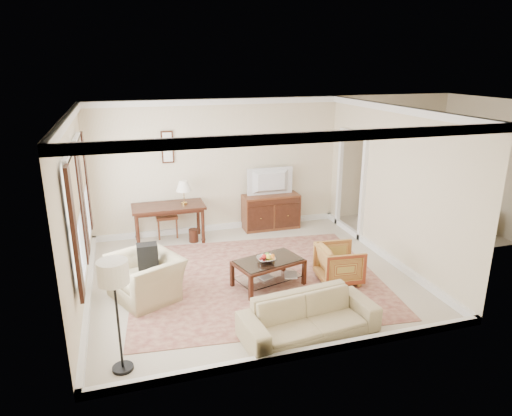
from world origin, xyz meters
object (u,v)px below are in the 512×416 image
club_armchair (146,270)px  sideboard (271,211)px  writing_desk (168,210)px  coffee_table (268,266)px  striped_armchair (339,262)px  sofa (309,311)px  tv (272,173)px

club_armchair → sideboard: bearing=104.7°
writing_desk → coffee_table: bearing=-61.4°
striped_armchair → sofa: bearing=145.5°
coffee_table → sofa: (0.08, -1.55, 0.01)m
sideboard → writing_desk: bearing=-175.2°
sideboard → striped_armchair: (0.27, -2.88, -0.03)m
writing_desk → tv: 2.38m
sideboard → sofa: bearing=-101.6°
coffee_table → club_armchair: (-1.99, 0.21, 0.10)m
striped_armchair → club_armchair: (-3.21, 0.40, 0.11)m
sideboard → coffee_table: size_ratio=1.01×
tv → sofa: tv is taller
sideboard → sofa: size_ratio=0.67×
tv → coffee_table: tv is taller
writing_desk → club_armchair: (-0.63, -2.28, -0.23)m
coffee_table → sofa: sofa is taller
striped_armchair → sofa: 1.77m
club_armchair → sofa: size_ratio=0.56×
writing_desk → club_armchair: size_ratio=1.37×
writing_desk → club_armchair: 2.38m
tv → coffee_table: 2.97m
writing_desk → sofa: bearing=-70.4°
coffee_table → striped_armchair: 1.23m
sideboard → sofa: (-0.87, -4.23, -0.02)m
tv → club_armchair: (-2.93, -2.46, -0.81)m
coffee_table → striped_armchair: striped_armchair is taller
writing_desk → tv: size_ratio=1.48×
sofa → striped_armchair: bearing=43.5°
club_armchair → striped_armchair: bearing=57.3°
coffee_table → tv: bearing=70.5°
club_armchair → sofa: bearing=24.1°
sofa → club_armchair: bearing=133.3°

